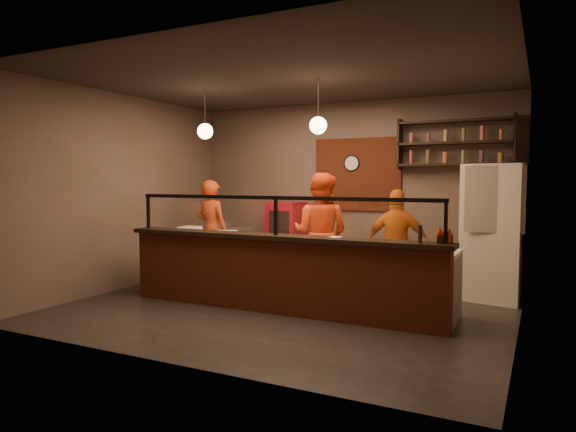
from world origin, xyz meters
The scene contains 29 objects.
floor centered at (0.00, 0.00, 0.00)m, with size 6.00×6.00×0.00m, color black.
ceiling centered at (0.00, 0.00, 3.20)m, with size 6.00×6.00×0.00m, color #342D28.
wall_back centered at (0.00, 2.50, 1.60)m, with size 6.00×6.00×0.00m, color brown.
wall_left centered at (-3.00, 0.00, 1.60)m, with size 5.00×5.00×0.00m, color brown.
wall_right centered at (3.00, 0.00, 1.60)m, with size 5.00×5.00×0.00m, color brown.
wall_front centered at (0.00, -2.50, 1.60)m, with size 6.00×6.00×0.00m, color brown.
brick_patch centered at (0.20, 2.47, 1.90)m, with size 1.60×0.04×1.30m, color maroon.
service_counter centered at (0.00, -0.30, 0.50)m, with size 4.60×0.25×1.00m, color maroon.
counter_ledge centered at (0.00, -0.30, 1.03)m, with size 4.70×0.37×0.06m, color black.
worktop_cabinet centered at (0.00, 0.20, 0.42)m, with size 4.60×0.75×0.85m, color gray.
worktop centered at (0.00, 0.20, 0.88)m, with size 4.60×0.75×0.05m, color white.
sneeze_guard centered at (0.00, -0.30, 1.37)m, with size 4.50×0.05×0.52m.
wall_shelving centered at (1.90, 2.32, 2.40)m, with size 1.84×0.28×0.85m.
wall_clock centered at (0.10, 2.46, 2.10)m, with size 0.30×0.30×0.04m, color black.
pendant_left centered at (-1.50, 0.20, 2.55)m, with size 0.24×0.24×0.77m.
pendant_right centered at (0.40, 0.20, 2.55)m, with size 0.24×0.24×0.77m.
cook_left centered at (-2.05, 1.14, 0.90)m, with size 0.66×0.43×1.80m, color red.
cook_mid centered at (0.09, 1.02, 0.96)m, with size 0.93×0.72×1.91m, color #E84415.
cook_right centered at (1.26, 1.25, 0.83)m, with size 0.97×0.40×1.66m, color orange.
fridge centered at (2.60, 1.82, 1.02)m, with size 0.85×0.79×2.03m, color beige.
red_cooler centered at (-1.08, 2.15, 0.70)m, with size 0.60×0.55×1.39m, color #AD0B1D.
pizza_dough centered at (0.28, 0.09, 0.91)m, with size 0.49×0.49×0.01m, color beige.
prep_tub_a centered at (-1.77, 0.08, 0.98)m, with size 0.30×0.24×0.15m, color silver.
prep_tub_b centered at (-1.86, 0.27, 0.98)m, with size 0.31×0.24×0.15m, color white.
prep_tub_c centered at (-0.99, -0.03, 0.97)m, with size 0.30×0.24×0.15m, color silver.
rolling_pin centered at (-1.91, 0.28, 0.93)m, with size 0.06×0.06×0.35m, color yellow.
condiment_caddy centered at (2.20, -0.24, 1.11)m, with size 0.18×0.14×0.10m, color black.
pepper_mill centered at (1.94, -0.34, 1.16)m, with size 0.05×0.05×0.21m, color black.
small_plate centered at (0.85, -0.26, 1.07)m, with size 0.16×0.16×0.01m, color white.
Camera 1 is at (3.22, -6.38, 1.80)m, focal length 32.00 mm.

